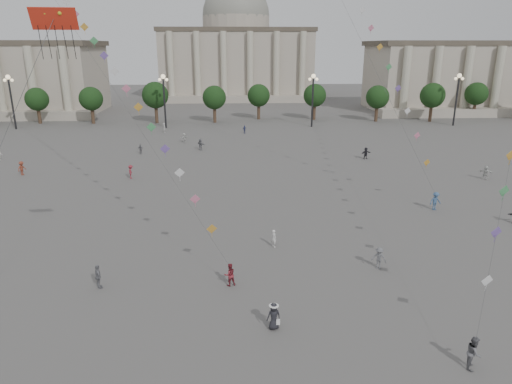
{
  "coord_description": "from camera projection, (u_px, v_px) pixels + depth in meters",
  "views": [
    {
      "loc": [
        -1.04,
        -23.54,
        16.03
      ],
      "look_at": [
        0.66,
        12.0,
        4.59
      ],
      "focal_mm": 32.0,
      "sensor_mm": 36.0,
      "label": 1
    }
  ],
  "objects": [
    {
      "name": "person_crowd_10",
      "position": [
        164.0,
        128.0,
        87.68
      ],
      "size": [
        0.63,
        0.8,
        1.92
      ],
      "primitive_type": "imported",
      "rotation": [
        0.0,
        0.0,
        1.85
      ],
      "color": "#B8B7B4",
      "rests_on": "ground"
    },
    {
      "name": "person_crowd_7",
      "position": [
        486.0,
        173.0,
        57.09
      ],
      "size": [
        1.64,
        1.33,
        1.76
      ],
      "primitive_type": "imported",
      "rotation": [
        0.0,
        0.0,
        2.56
      ],
      "color": "beige",
      "rests_on": "ground"
    },
    {
      "name": "kite_flyer_1",
      "position": [
        435.0,
        201.0,
        46.39
      ],
      "size": [
        1.35,
        0.96,
        1.9
      ],
      "primitive_type": "imported",
      "rotation": [
        0.0,
        0.0,
        0.22
      ],
      "color": "#37557D",
      "rests_on": "ground"
    },
    {
      "name": "person_crowd_4",
      "position": [
        184.0,
        138.0,
        78.85
      ],
      "size": [
        1.5,
        1.35,
        1.65
      ],
      "primitive_type": "imported",
      "rotation": [
        0.0,
        0.0,
        3.83
      ],
      "color": "silver",
      "rests_on": "ground"
    },
    {
      "name": "hat_person",
      "position": [
        274.0,
        316.0,
        26.81
      ],
      "size": [
        0.93,
        0.73,
        1.69
      ],
      "color": "black",
      "rests_on": "ground"
    },
    {
      "name": "person_crowd_6",
      "position": [
        379.0,
        258.0,
        34.16
      ],
      "size": [
        1.27,
        1.07,
        1.71
      ],
      "primitive_type": "imported",
      "rotation": [
        0.0,
        0.0,
        5.81
      ],
      "color": "#5A5B5F",
      "rests_on": "ground"
    },
    {
      "name": "person_crowd_9",
      "position": [
        366.0,
        153.0,
        67.36
      ],
      "size": [
        1.7,
        1.09,
        1.75
      ],
      "primitive_type": "imported",
      "rotation": [
        0.0,
        0.0,
        0.39
      ],
      "color": "black",
      "rests_on": "ground"
    },
    {
      "name": "kite_flyer_0",
      "position": [
        230.0,
        275.0,
        31.74
      ],
      "size": [
        0.97,
        0.86,
        1.66
      ],
      "primitive_type": "imported",
      "rotation": [
        0.0,
        0.0,
        3.47
      ],
      "color": "maroon",
      "rests_on": "ground"
    },
    {
      "name": "person_crowd_13",
      "position": [
        274.0,
        238.0,
        37.89
      ],
      "size": [
        0.56,
        0.66,
        1.52
      ],
      "primitive_type": "imported",
      "rotation": [
        0.0,
        0.0,
        1.99
      ],
      "color": "silver",
      "rests_on": "ground"
    },
    {
      "name": "kite_train_west",
      "position": [
        68.0,
        8.0,
        45.67
      ],
      "size": [
        30.5,
        40.01,
        61.15
      ],
      "color": "#3F3F3F",
      "rests_on": "ground"
    },
    {
      "name": "person_crowd_12",
      "position": [
        201.0,
        144.0,
        73.18
      ],
      "size": [
        1.55,
        1.64,
        1.85
      ],
      "primitive_type": "imported",
      "rotation": [
        0.0,
        0.0,
        2.3
      ],
      "color": "slate",
      "rests_on": "ground"
    },
    {
      "name": "tree_row",
      "position": [
        239.0,
        97.0,
        99.86
      ],
      "size": [
        137.12,
        5.12,
        8.0
      ],
      "color": "#3B281D",
      "rests_on": "ground"
    },
    {
      "name": "person_crowd_2",
      "position": [
        22.0,
        168.0,
        58.96
      ],
      "size": [
        1.12,
        1.36,
        1.82
      ],
      "primitive_type": "imported",
      "rotation": [
        0.0,
        0.0,
        1.12
      ],
      "color": "brown",
      "rests_on": "ground"
    },
    {
      "name": "lamp_post_far_west",
      "position": [
        10.0,
        92.0,
        89.6
      ],
      "size": [
        2.0,
        0.9,
        10.65
      ],
      "color": "#262628",
      "rests_on": "ground"
    },
    {
      "name": "person_crowd_17",
      "position": [
        131.0,
        172.0,
        57.49
      ],
      "size": [
        0.78,
        1.19,
        1.73
      ],
      "primitive_type": "imported",
      "rotation": [
        0.0,
        0.0,
        1.7
      ],
      "color": "maroon",
      "rests_on": "ground"
    },
    {
      "name": "person_crowd_1",
      "position": [
        0.0,
        154.0,
        66.78
      ],
      "size": [
        1.0,
        1.04,
        1.68
      ],
      "primitive_type": "imported",
      "rotation": [
        0.0,
        0.0,
        2.2
      ],
      "color": "silver",
      "rests_on": "ground"
    },
    {
      "name": "lamp_post_mid_west",
      "position": [
        164.0,
        91.0,
        90.97
      ],
      "size": [
        2.0,
        0.9,
        10.65
      ],
      "color": "#262628",
      "rests_on": "ground"
    },
    {
      "name": "lamp_post_mid_east",
      "position": [
        313.0,
        91.0,
        92.33
      ],
      "size": [
        2.0,
        0.9,
        10.65
      ],
      "color": "#262628",
      "rests_on": "ground"
    },
    {
      "name": "kite_flyer_2",
      "position": [
        474.0,
        352.0,
        23.55
      ],
      "size": [
        1.03,
        1.11,
        1.84
      ],
      "primitive_type": "imported",
      "rotation": [
        0.0,
        0.0,
        1.09
      ],
      "color": "#5C5B60",
      "rests_on": "ground"
    },
    {
      "name": "person_crowd_0",
      "position": [
        244.0,
        129.0,
        87.25
      ],
      "size": [
        0.91,
        0.87,
        1.52
      ],
      "primitive_type": "imported",
      "rotation": [
        0.0,
        0.0,
        0.72
      ],
      "color": "navy",
      "rests_on": "ground"
    },
    {
      "name": "ground",
      "position": [
        255.0,
        326.0,
        27.34
      ],
      "size": [
        360.0,
        360.0,
        0.0
      ],
      "primitive_type": "plane",
      "color": "#555250",
      "rests_on": "ground"
    },
    {
      "name": "hall_central",
      "position": [
        236.0,
        52.0,
        145.86
      ],
      "size": [
        48.3,
        34.3,
        35.5
      ],
      "color": "#AA9D8E",
      "rests_on": "ground"
    },
    {
      "name": "lamp_post_far_east",
      "position": [
        458.0,
        90.0,
        93.7
      ],
      "size": [
        2.0,
        0.9,
        10.65
      ],
      "color": "#262628",
      "rests_on": "ground"
    },
    {
      "name": "person_crowd_16",
      "position": [
        140.0,
        149.0,
        70.54
      ],
      "size": [
        0.96,
        0.63,
        1.52
      ],
      "primitive_type": "imported",
      "rotation": [
        0.0,
        0.0,
        5.96
      ],
      "color": "#5D5D61",
      "rests_on": "ground"
    },
    {
      "name": "dragon_kite",
      "position": [
        54.0,
        37.0,
        22.32
      ],
      "size": [
        3.54,
        5.66,
        19.52
      ],
      "color": "red",
      "rests_on": "ground"
    },
    {
      "name": "tourist_3",
      "position": [
        98.0,
        277.0,
        31.36
      ],
      "size": [
        0.88,
        1.11,
        1.76
      ],
      "primitive_type": "imported",
      "rotation": [
        0.0,
        0.0,
        2.09
      ],
      "color": "slate",
      "rests_on": "ground"
    }
  ]
}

